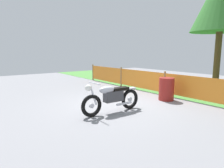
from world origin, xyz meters
The scene contains 5 objects.
ground centered at (0.00, 0.00, -0.01)m, with size 24.00×24.00×0.02m, color gray.
grass_verge centered at (0.00, 5.75, 0.01)m, with size 24.00×6.58×0.01m, color #4C8C3D.
barrier_fence centered at (0.00, 2.45, 0.54)m, with size 11.79×0.08×1.05m.
motorcycle_lead centered at (0.63, -0.85, 0.48)m, with size 0.62×2.11×1.00m.
oil_drum centered at (0.59, 1.83, 0.44)m, with size 0.58×0.58×0.88m, color maroon.
Camera 1 is at (5.44, -4.45, 1.87)m, focal length 32.20 mm.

